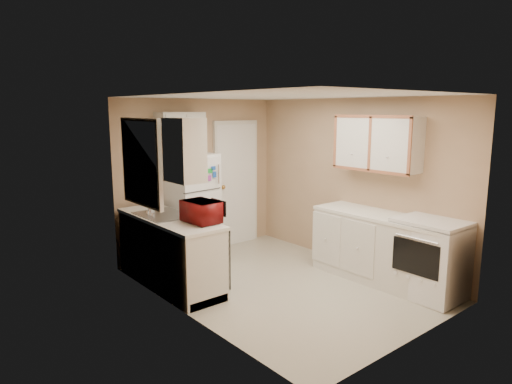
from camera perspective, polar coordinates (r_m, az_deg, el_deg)
floor at (r=6.05m, az=3.08°, el=-11.44°), size 3.80×3.80×0.00m
ceiling at (r=5.63m, az=3.32°, el=11.91°), size 3.80×3.80×0.00m
wall_left at (r=4.89m, az=-8.92°, el=-2.10°), size 3.80×3.80×0.00m
wall_right at (r=6.74m, az=11.97°, el=1.19°), size 3.80×3.80×0.00m
wall_back at (r=7.21m, az=-7.13°, el=1.92°), size 2.80×2.80×0.00m
wall_front at (r=4.55m, az=19.73°, el=-3.54°), size 2.80×2.80×0.00m
left_counter at (r=5.99m, az=-10.70°, el=-7.29°), size 0.60×1.80×0.90m
dishwasher at (r=5.63m, az=-5.10°, el=-7.85°), size 0.03×0.58×0.72m
sink at (r=6.01m, az=-11.52°, el=-3.20°), size 0.54×0.74×0.16m
microwave at (r=5.50m, az=-6.84°, el=-2.26°), size 0.48×0.28×0.32m
soap_bottle at (r=6.15m, az=-12.98°, el=-1.60°), size 0.11×0.11×0.18m
window_blinds at (r=5.76m, az=-14.06°, el=3.61°), size 0.10×0.98×1.08m
upper_cabinet_left at (r=5.07m, az=-8.93°, el=5.19°), size 0.30×0.45×0.70m
refrigerator at (r=6.81m, az=-8.16°, el=-1.98°), size 0.73×0.71×1.61m
cabinet_over_fridge at (r=6.80m, az=-9.45°, el=8.14°), size 0.70×0.30×0.40m
interior_door at (r=7.60m, az=-2.49°, el=1.05°), size 0.86×0.06×2.08m
right_counter at (r=6.21m, az=15.79°, el=-6.87°), size 0.60×2.00×0.90m
stove at (r=5.91m, az=20.92°, el=-7.71°), size 0.66×0.81×0.96m
upper_cabinet_right at (r=6.25m, az=14.91°, el=5.92°), size 0.30×1.20×0.70m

